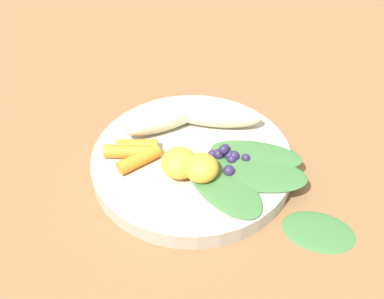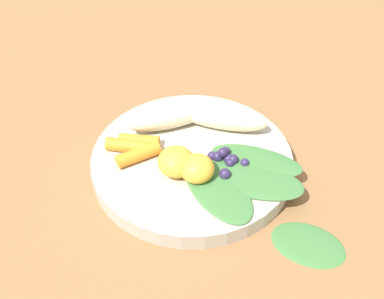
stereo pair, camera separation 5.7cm
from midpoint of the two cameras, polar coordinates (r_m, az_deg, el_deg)
name	(u,v)px [view 1 (the left image)]	position (r m, az deg, el deg)	size (l,w,h in m)	color
ground_plane	(192,168)	(0.62, -2.64, -2.31)	(2.40, 2.40, 0.00)	brown
bowl	(192,162)	(0.61, -2.67, -1.57)	(0.25, 0.25, 0.02)	#B2AD9E
banana_peeled_left	(169,116)	(0.63, -5.25, 3.80)	(0.13, 0.03, 0.03)	beige
banana_peeled_right	(213,114)	(0.63, -0.10, 4.06)	(0.13, 0.03, 0.03)	beige
orange_segment_near	(201,168)	(0.56, -1.79, -2.29)	(0.04, 0.04, 0.03)	#F4A833
orange_segment_far	(179,163)	(0.57, -4.36, -1.72)	(0.04, 0.04, 0.03)	#F4A833
carrot_front	(138,144)	(0.61, -9.07, 0.56)	(0.02, 0.02, 0.05)	orange
carrot_mid_left	(130,152)	(0.60, -10.04, -0.40)	(0.02, 0.02, 0.06)	orange
carrot_mid_right	(139,159)	(0.59, -9.01, -1.29)	(0.02, 0.02, 0.05)	orange
blueberry_pile	(227,156)	(0.59, 1.43, -0.95)	(0.05, 0.05, 0.02)	#2D234C
coconut_shred_patch	(253,164)	(0.59, 4.50, -1.78)	(0.04, 0.04, 0.00)	white
kale_leaf_left	(224,185)	(0.56, 0.87, -4.38)	(0.12, 0.06, 0.01)	#3D7038
kale_leaf_right	(252,173)	(0.58, 4.31, -2.85)	(0.13, 0.06, 0.01)	#3D7038
kale_leaf_rear	(256,154)	(0.60, 4.88, -0.67)	(0.11, 0.05, 0.01)	#3D7038
kale_leaf_stray	(318,230)	(0.56, 11.83, -9.45)	(0.08, 0.06, 0.01)	#3D7038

